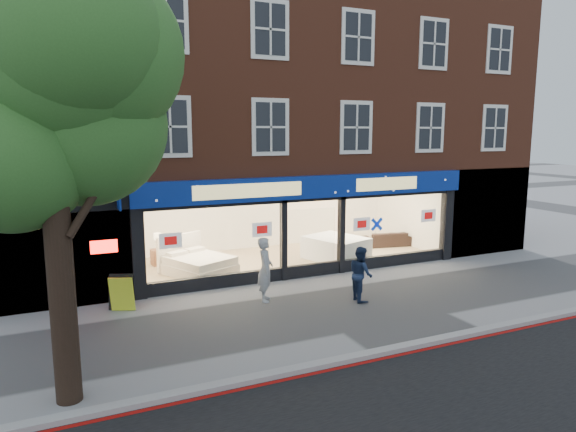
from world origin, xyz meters
TOP-DOWN VIEW (x-y plane):
  - ground at (0.00, 0.00)m, footprint 120.00×120.00m
  - kerb_line at (0.00, -3.10)m, footprint 60.00×0.10m
  - kerb_stone at (0.00, -2.90)m, footprint 60.00×0.25m
  - showroom_floor at (0.00, 5.25)m, footprint 11.00×4.50m
  - building at (-0.02, 6.93)m, footprint 19.00×8.26m
  - street_tree at (-7.57, -2.20)m, footprint 4.00×3.20m
  - display_bed at (-3.45, 4.54)m, footprint 2.44×2.62m
  - bedside_table at (-4.40, 6.20)m, footprint 0.51×0.51m
  - mattress_stack at (1.60, 4.35)m, footprint 2.19×2.46m
  - sofa at (4.60, 5.44)m, footprint 2.06×1.11m
  - a_board at (-6.10, 2.18)m, footprint 0.73×0.62m
  - pedestrian_grey at (-2.34, 1.40)m, footprint 0.67×0.78m
  - pedestrian_blue at (0.08, 0.31)m, footprint 0.68×0.82m

SIDE VIEW (x-z plane):
  - ground at x=0.00m, z-range 0.00..0.00m
  - kerb_line at x=0.00m, z-range 0.00..0.01m
  - showroom_floor at x=0.00m, z-range 0.00..0.10m
  - kerb_stone at x=0.00m, z-range 0.00..0.12m
  - bedside_table at x=-4.40m, z-range 0.10..0.65m
  - sofa at x=4.60m, z-range 0.10..0.67m
  - display_bed at x=-3.45m, z-range -0.16..1.03m
  - a_board at x=-6.10m, z-range 0.00..0.96m
  - mattress_stack at x=1.60m, z-range 0.10..0.91m
  - pedestrian_blue at x=0.08m, z-range 0.00..1.53m
  - pedestrian_grey at x=-2.34m, z-range 0.00..1.80m
  - street_tree at x=-7.57m, z-range 1.64..8.24m
  - building at x=-0.02m, z-range 1.52..11.82m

